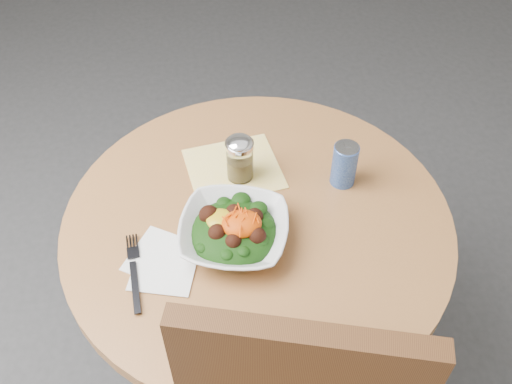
# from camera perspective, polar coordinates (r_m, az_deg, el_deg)

# --- Properties ---
(ground) EXTENTS (6.00, 6.00, 0.00)m
(ground) POSITION_cam_1_polar(r_m,az_deg,el_deg) (1.95, 0.12, -16.93)
(ground) COLOR #313134
(ground) RESTS_ON ground
(table) EXTENTS (0.90, 0.90, 0.75)m
(table) POSITION_cam_1_polar(r_m,az_deg,el_deg) (1.47, 0.15, -7.53)
(table) COLOR black
(table) RESTS_ON ground
(cloth_napkin) EXTENTS (0.25, 0.24, 0.00)m
(cloth_napkin) POSITION_cam_1_polar(r_m,az_deg,el_deg) (1.42, -2.26, 2.35)
(cloth_napkin) COLOR yellow
(cloth_napkin) RESTS_ON table
(paper_napkins) EXTENTS (0.18, 0.20, 0.00)m
(paper_napkins) POSITION_cam_1_polar(r_m,az_deg,el_deg) (1.25, -9.30, -6.94)
(paper_napkins) COLOR white
(paper_napkins) RESTS_ON table
(salad_bowl) EXTENTS (0.29, 0.29, 0.09)m
(salad_bowl) POSITION_cam_1_polar(r_m,az_deg,el_deg) (1.25, -2.21, -3.93)
(salad_bowl) COLOR silver
(salad_bowl) RESTS_ON table
(fork) EXTENTS (0.04, 0.21, 0.00)m
(fork) POSITION_cam_1_polar(r_m,az_deg,el_deg) (1.25, -12.10, -7.60)
(fork) COLOR black
(fork) RESTS_ON table
(spice_shaker) EXTENTS (0.07, 0.07, 0.12)m
(spice_shaker) POSITION_cam_1_polar(r_m,az_deg,el_deg) (1.36, -1.63, 3.37)
(spice_shaker) COLOR silver
(spice_shaker) RESTS_ON table
(beverage_can) EXTENTS (0.06, 0.06, 0.12)m
(beverage_can) POSITION_cam_1_polar(r_m,az_deg,el_deg) (1.37, 8.83, 2.74)
(beverage_can) COLOR navy
(beverage_can) RESTS_ON table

